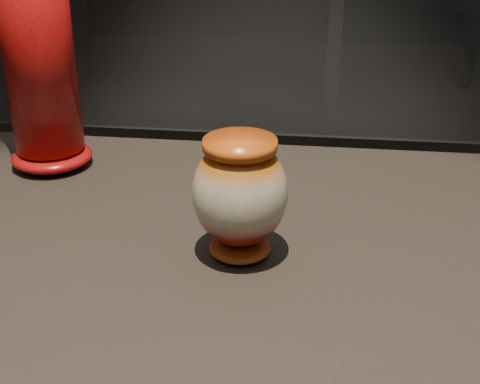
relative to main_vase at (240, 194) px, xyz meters
name	(u,v)px	position (x,y,z in m)	size (l,w,h in m)	color
main_vase	(240,194)	(0.00, 0.00, 0.00)	(0.15, 0.15, 0.15)	maroon
tall_vase	(37,45)	(-0.33, 0.23, 0.11)	(0.16, 0.16, 0.40)	red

